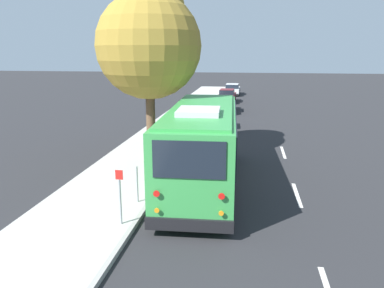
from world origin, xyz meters
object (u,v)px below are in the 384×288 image
object	(u,v)px
street_tree	(149,39)
sign_post_near	(120,197)
parked_sedan_black	(225,104)
sign_post_far	(137,184)
parked_sedan_silver	(216,119)
parked_sedan_white	(232,90)
parked_sedan_maroon	(227,96)
shuttle_bus	(202,142)

from	to	relation	value
street_tree	sign_post_near	size ratio (longest dim) A/B	5.04
parked_sedan_black	sign_post_near	size ratio (longest dim) A/B	2.72
sign_post_far	parked_sedan_silver	bearing A→B (deg)	-5.91
parked_sedan_white	parked_sedan_maroon	bearing A→B (deg)	178.53
parked_sedan_black	sign_post_far	bearing A→B (deg)	173.83
parked_sedan_black	sign_post_far	xyz separation A→B (m)	(-21.06, 1.54, 0.16)
parked_sedan_white	sign_post_near	distance (m)	35.93
parked_sedan_silver	parked_sedan_black	xyz separation A→B (m)	(7.34, -0.12, 0.02)
shuttle_bus	parked_sedan_maroon	bearing A→B (deg)	-1.34
shuttle_bus	street_tree	bearing A→B (deg)	37.13
parked_sedan_silver	parked_sedan_white	size ratio (longest dim) A/B	0.94
sign_post_near	sign_post_far	distance (m)	1.70
shuttle_bus	sign_post_far	size ratio (longest dim) A/B	7.32
shuttle_bus	parked_sedan_white	xyz separation A→B (m)	(31.84, 0.29, -1.12)
parked_sedan_maroon	street_tree	world-z (taller)	street_tree
parked_sedan_maroon	parked_sedan_white	world-z (taller)	parked_sedan_maroon
parked_sedan_silver	street_tree	bearing A→B (deg)	159.59
parked_sedan_silver	parked_sedan_maroon	xyz separation A→B (m)	(13.60, 0.06, 0.02)
parked_sedan_silver	parked_sedan_maroon	distance (m)	13.60
shuttle_bus	sign_post_near	xyz separation A→B (m)	(-4.06, 1.89, -0.73)
street_tree	sign_post_far	distance (m)	7.72
parked_sedan_black	street_tree	distance (m)	16.20
parked_sedan_white	street_tree	distance (m)	28.90
parked_sedan_silver	parked_sedan_white	xyz separation A→B (m)	(20.50, -0.18, 0.01)
shuttle_bus	street_tree	distance (m)	6.02
shuttle_bus	parked_sedan_white	bearing A→B (deg)	-2.03
parked_sedan_white	shuttle_bus	bearing A→B (deg)	-178.98
parked_sedan_black	sign_post_near	xyz separation A→B (m)	(-22.74, 1.54, 0.39)
sign_post_near	sign_post_far	xyz separation A→B (m)	(1.68, 0.00, -0.23)
shuttle_bus	parked_sedan_silver	bearing A→B (deg)	-0.16
street_tree	sign_post_near	distance (m)	8.95
street_tree	sign_post_near	xyz separation A→B (m)	(-7.56, -1.02, -4.67)
parked_sedan_silver	sign_post_far	xyz separation A→B (m)	(-13.72, 1.42, 0.18)
shuttle_bus	sign_post_near	size ratio (longest dim) A/B	5.52
parked_sedan_silver	parked_sedan_black	distance (m)	7.34
shuttle_bus	street_tree	size ratio (longest dim) A/B	1.10
parked_sedan_maroon	sign_post_near	distance (m)	29.04
street_tree	parked_sedan_black	bearing A→B (deg)	-9.55
parked_sedan_black	parked_sedan_white	bearing A→B (deg)	-2.26
shuttle_bus	parked_sedan_maroon	world-z (taller)	shuttle_bus
shuttle_bus	sign_post_near	distance (m)	4.54
parked_sedan_white	sign_post_far	bearing A→B (deg)	177.81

